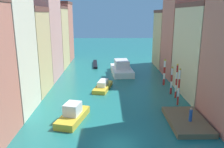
{
  "coord_description": "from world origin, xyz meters",
  "views": [
    {
      "loc": [
        -0.88,
        -19.65,
        12.22
      ],
      "look_at": [
        -0.12,
        21.47,
        1.5
      ],
      "focal_mm": 37.16,
      "sensor_mm": 36.0,
      "label": 1
    }
  ],
  "objects_px": {
    "mooring_pole_3": "(164,72)",
    "motorboat_0": "(73,115)",
    "vaporetto_white": "(122,69)",
    "mooring_pole_2": "(172,80)",
    "person_on_dock": "(191,115)",
    "mooring_pole_1": "(176,81)",
    "motorboat_1": "(103,86)",
    "mooring_pole_0": "(179,87)",
    "gondola_black": "(95,64)",
    "waterfront_dock": "(187,121)"
  },
  "relations": [
    {
      "from": "mooring_pole_3",
      "to": "motorboat_0",
      "type": "relative_size",
      "value": 0.77
    },
    {
      "from": "vaporetto_white",
      "to": "motorboat_0",
      "type": "relative_size",
      "value": 1.56
    },
    {
      "from": "mooring_pole_2",
      "to": "person_on_dock",
      "type": "bearing_deg",
      "value": -93.55
    },
    {
      "from": "mooring_pole_2",
      "to": "motorboat_0",
      "type": "height_order",
      "value": "mooring_pole_2"
    },
    {
      "from": "mooring_pole_1",
      "to": "motorboat_1",
      "type": "bearing_deg",
      "value": 157.66
    },
    {
      "from": "vaporetto_white",
      "to": "mooring_pole_0",
      "type": "bearing_deg",
      "value": -69.13
    },
    {
      "from": "person_on_dock",
      "to": "vaporetto_white",
      "type": "bearing_deg",
      "value": 104.83
    },
    {
      "from": "mooring_pole_0",
      "to": "mooring_pole_2",
      "type": "bearing_deg",
      "value": 86.95
    },
    {
      "from": "mooring_pole_3",
      "to": "motorboat_1",
      "type": "distance_m",
      "value": 11.06
    },
    {
      "from": "mooring_pole_2",
      "to": "mooring_pole_3",
      "type": "bearing_deg",
      "value": 89.85
    },
    {
      "from": "gondola_black",
      "to": "motorboat_1",
      "type": "relative_size",
      "value": 1.29
    },
    {
      "from": "waterfront_dock",
      "to": "gondola_black",
      "type": "relative_size",
      "value": 0.85
    },
    {
      "from": "mooring_pole_2",
      "to": "mooring_pole_3",
      "type": "xyz_separation_m",
      "value": [
        0.01,
        4.78,
        0.13
      ]
    },
    {
      "from": "mooring_pole_3",
      "to": "motorboat_1",
      "type": "xyz_separation_m",
      "value": [
        -10.71,
        -1.98,
        -1.88
      ]
    },
    {
      "from": "mooring_pole_0",
      "to": "gondola_black",
      "type": "distance_m",
      "value": 28.82
    },
    {
      "from": "vaporetto_white",
      "to": "gondola_black",
      "type": "relative_size",
      "value": 1.11
    },
    {
      "from": "mooring_pole_0",
      "to": "gondola_black",
      "type": "xyz_separation_m",
      "value": [
        -12.72,
        25.76,
        -2.38
      ]
    },
    {
      "from": "waterfront_dock",
      "to": "motorboat_0",
      "type": "height_order",
      "value": "motorboat_0"
    },
    {
      "from": "mooring_pole_0",
      "to": "mooring_pole_2",
      "type": "xyz_separation_m",
      "value": [
        0.24,
        4.49,
        -0.38
      ]
    },
    {
      "from": "waterfront_dock",
      "to": "mooring_pole_2",
      "type": "bearing_deg",
      "value": 85.17
    },
    {
      "from": "mooring_pole_1",
      "to": "motorboat_1",
      "type": "distance_m",
      "value": 12.02
    },
    {
      "from": "vaporetto_white",
      "to": "gondola_black",
      "type": "height_order",
      "value": "vaporetto_white"
    },
    {
      "from": "mooring_pole_1",
      "to": "mooring_pole_2",
      "type": "xyz_separation_m",
      "value": [
        -0.25,
        1.7,
        -0.39
      ]
    },
    {
      "from": "mooring_pole_3",
      "to": "person_on_dock",
      "type": "bearing_deg",
      "value": -92.5
    },
    {
      "from": "mooring_pole_2",
      "to": "motorboat_1",
      "type": "relative_size",
      "value": 0.68
    },
    {
      "from": "mooring_pole_1",
      "to": "vaporetto_white",
      "type": "relative_size",
      "value": 0.55
    },
    {
      "from": "mooring_pole_3",
      "to": "vaporetto_white",
      "type": "height_order",
      "value": "mooring_pole_3"
    },
    {
      "from": "mooring_pole_0",
      "to": "gondola_black",
      "type": "bearing_deg",
      "value": 116.27
    },
    {
      "from": "mooring_pole_2",
      "to": "vaporetto_white",
      "type": "xyz_separation_m",
      "value": [
        -6.97,
        13.18,
        -1.22
      ]
    },
    {
      "from": "mooring_pole_3",
      "to": "motorboat_0",
      "type": "bearing_deg",
      "value": -135.28
    },
    {
      "from": "mooring_pole_0",
      "to": "motorboat_0",
      "type": "relative_size",
      "value": 0.86
    },
    {
      "from": "mooring_pole_1",
      "to": "mooring_pole_2",
      "type": "bearing_deg",
      "value": 98.21
    },
    {
      "from": "vaporetto_white",
      "to": "gondola_black",
      "type": "distance_m",
      "value": 10.1
    },
    {
      "from": "mooring_pole_1",
      "to": "motorboat_0",
      "type": "xyz_separation_m",
      "value": [
        -14.25,
        -7.4,
        -1.9
      ]
    },
    {
      "from": "vaporetto_white",
      "to": "motorboat_0",
      "type": "bearing_deg",
      "value": -107.51
    },
    {
      "from": "gondola_black",
      "to": "motorboat_1",
      "type": "xyz_separation_m",
      "value": [
        2.25,
        -18.48,
        0.25
      ]
    },
    {
      "from": "person_on_dock",
      "to": "mooring_pole_2",
      "type": "bearing_deg",
      "value": 86.45
    },
    {
      "from": "mooring_pole_1",
      "to": "vaporetto_white",
      "type": "distance_m",
      "value": 16.61
    },
    {
      "from": "mooring_pole_3",
      "to": "gondola_black",
      "type": "bearing_deg",
      "value": 128.18
    },
    {
      "from": "mooring_pole_2",
      "to": "vaporetto_white",
      "type": "bearing_deg",
      "value": 117.88
    },
    {
      "from": "waterfront_dock",
      "to": "mooring_pole_3",
      "type": "xyz_separation_m",
      "value": [
        0.86,
        14.83,
        2.1
      ]
    },
    {
      "from": "waterfront_dock",
      "to": "mooring_pole_1",
      "type": "relative_size",
      "value": 1.37
    },
    {
      "from": "vaporetto_white",
      "to": "motorboat_1",
      "type": "xyz_separation_m",
      "value": [
        -3.73,
        -10.38,
        -0.53
      ]
    },
    {
      "from": "vaporetto_white",
      "to": "motorboat_1",
      "type": "relative_size",
      "value": 1.43
    },
    {
      "from": "person_on_dock",
      "to": "mooring_pole_0",
      "type": "height_order",
      "value": "mooring_pole_0"
    },
    {
      "from": "motorboat_0",
      "to": "person_on_dock",
      "type": "bearing_deg",
      "value": -6.68
    },
    {
      "from": "mooring_pole_1",
      "to": "motorboat_0",
      "type": "relative_size",
      "value": 0.86
    },
    {
      "from": "motorboat_0",
      "to": "motorboat_1",
      "type": "bearing_deg",
      "value": 74.49
    },
    {
      "from": "mooring_pole_1",
      "to": "mooring_pole_3",
      "type": "height_order",
      "value": "mooring_pole_1"
    },
    {
      "from": "mooring_pole_0",
      "to": "mooring_pole_3",
      "type": "bearing_deg",
      "value": 88.44
    }
  ]
}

